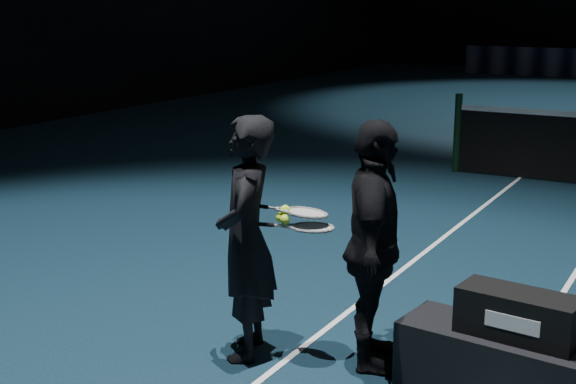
{
  "coord_description": "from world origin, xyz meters",
  "views": [
    {
      "loc": [
        -3.05,
        -10.86,
        2.37
      ],
      "look_at": [
        -5.52,
        -6.44,
        1.15
      ],
      "focal_mm": 50.0,
      "sensor_mm": 36.0,
      "label": 1
    }
  ],
  "objects_px": {
    "racket_bag": "(518,315)",
    "player_b": "(374,247)",
    "racket_upper": "(306,213)",
    "player_a": "(246,238)",
    "racket_lower": "(312,227)",
    "tennis_balls": "(283,216)",
    "player_bench": "(515,369)"
  },
  "relations": [
    {
      "from": "player_b",
      "to": "racket_lower",
      "type": "bearing_deg",
      "value": 83.94
    },
    {
      "from": "player_a",
      "to": "racket_upper",
      "type": "distance_m",
      "value": 0.44
    },
    {
      "from": "player_bench",
      "to": "racket_lower",
      "type": "height_order",
      "value": "racket_lower"
    },
    {
      "from": "player_a",
      "to": "racket_upper",
      "type": "bearing_deg",
      "value": 88.32
    },
    {
      "from": "player_b",
      "to": "racket_upper",
      "type": "relative_size",
      "value": 2.42
    },
    {
      "from": "racket_bag",
      "to": "player_b",
      "type": "relative_size",
      "value": 0.42
    },
    {
      "from": "player_a",
      "to": "racket_bag",
      "type": "bearing_deg",
      "value": 72.93
    },
    {
      "from": "player_b",
      "to": "racket_upper",
      "type": "distance_m",
      "value": 0.49
    },
    {
      "from": "racket_bag",
      "to": "racket_upper",
      "type": "xyz_separation_m",
      "value": [
        -1.39,
        -0.06,
        0.45
      ]
    },
    {
      "from": "racket_bag",
      "to": "racket_lower",
      "type": "height_order",
      "value": "racket_lower"
    },
    {
      "from": "racket_upper",
      "to": "player_a",
      "type": "bearing_deg",
      "value": -178.29
    },
    {
      "from": "player_a",
      "to": "racket_upper",
      "type": "xyz_separation_m",
      "value": [
        0.37,
        0.15,
        0.19
      ]
    },
    {
      "from": "racket_bag",
      "to": "tennis_balls",
      "type": "distance_m",
      "value": 1.58
    },
    {
      "from": "racket_bag",
      "to": "player_b",
      "type": "bearing_deg",
      "value": -175.1
    },
    {
      "from": "player_a",
      "to": "tennis_balls",
      "type": "xyz_separation_m",
      "value": [
        0.24,
        0.08,
        0.17
      ]
    },
    {
      "from": "racket_lower",
      "to": "racket_upper",
      "type": "bearing_deg",
      "value": 141.34
    },
    {
      "from": "player_bench",
      "to": "player_a",
      "type": "relative_size",
      "value": 0.85
    },
    {
      "from": "racket_bag",
      "to": "player_b",
      "type": "xyz_separation_m",
      "value": [
        -0.95,
        0.03,
        0.26
      ]
    },
    {
      "from": "player_a",
      "to": "tennis_balls",
      "type": "height_order",
      "value": "player_a"
    },
    {
      "from": "tennis_balls",
      "to": "player_b",
      "type": "bearing_deg",
      "value": 15.94
    },
    {
      "from": "racket_lower",
      "to": "racket_upper",
      "type": "relative_size",
      "value": 1.0
    },
    {
      "from": "racket_upper",
      "to": "player_bench",
      "type": "bearing_deg",
      "value": -18.07
    },
    {
      "from": "player_b",
      "to": "player_a",
      "type": "bearing_deg",
      "value": 83.94
    },
    {
      "from": "player_bench",
      "to": "player_a",
      "type": "bearing_deg",
      "value": -166.42
    },
    {
      "from": "player_bench",
      "to": "racket_upper",
      "type": "bearing_deg",
      "value": -170.82
    },
    {
      "from": "player_a",
      "to": "racket_lower",
      "type": "distance_m",
      "value": 0.46
    },
    {
      "from": "player_b",
      "to": "racket_lower",
      "type": "height_order",
      "value": "player_b"
    },
    {
      "from": "player_bench",
      "to": "racket_lower",
      "type": "relative_size",
      "value": 2.06
    },
    {
      "from": "player_a",
      "to": "racket_lower",
      "type": "xyz_separation_m",
      "value": [
        0.43,
        0.13,
        0.1
      ]
    },
    {
      "from": "player_bench",
      "to": "racket_lower",
      "type": "xyz_separation_m",
      "value": [
        -1.33,
        -0.08,
        0.72
      ]
    },
    {
      "from": "player_bench",
      "to": "racket_upper",
      "type": "relative_size",
      "value": 2.06
    },
    {
      "from": "player_a",
      "to": "racket_lower",
      "type": "relative_size",
      "value": 2.42
    }
  ]
}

